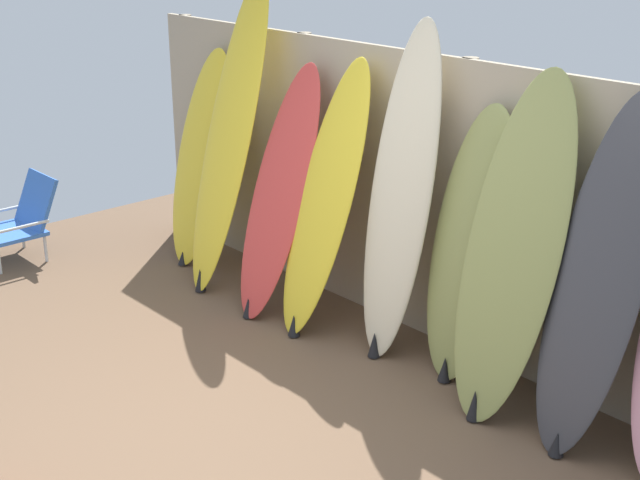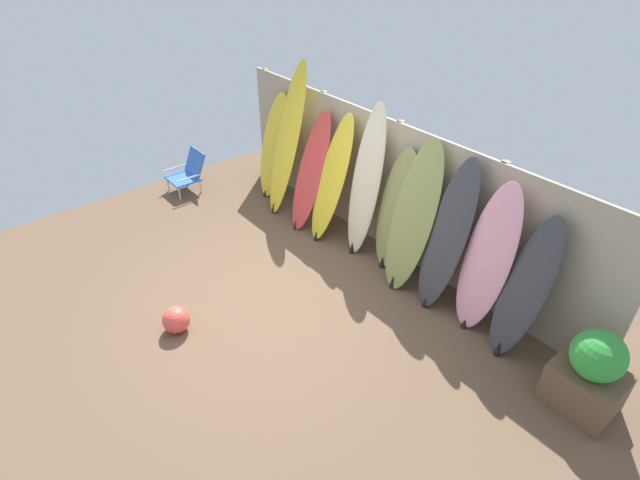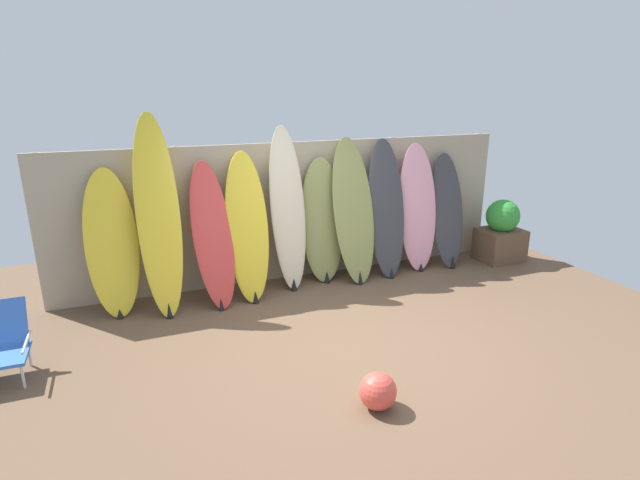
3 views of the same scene
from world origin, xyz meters
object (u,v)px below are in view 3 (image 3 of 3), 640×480
object	(u,v)px
surfboard_charcoal_7	(386,210)
beach_ball	(378,391)
surfboard_cream_4	(288,210)
surfboard_olive_6	(354,212)
surfboard_yellow_1	(158,217)
surfboard_yellow_3	(247,227)
surfboard_pink_8	(418,208)
planter_box	(501,233)
surfboard_yellow_0	(112,244)
surfboard_charcoal_9	(448,212)
surfboard_red_2	(213,236)
surfboard_olive_5	(323,221)

from	to	relation	value
surfboard_charcoal_7	beach_ball	bearing A→B (deg)	-119.57
surfboard_cream_4	surfboard_olive_6	world-z (taller)	surfboard_cream_4
surfboard_yellow_1	surfboard_yellow_3	size ratio (longest dim) A/B	1.27
surfboard_pink_8	planter_box	distance (m)	1.42
surfboard_yellow_0	surfboard_charcoal_9	world-z (taller)	surfboard_yellow_0
surfboard_charcoal_7	surfboard_cream_4	bearing A→B (deg)	177.74
surfboard_yellow_3	beach_ball	distance (m)	2.72
surfboard_olive_6	surfboard_charcoal_7	size ratio (longest dim) A/B	1.02
surfboard_charcoal_7	surfboard_charcoal_9	distance (m)	1.00
surfboard_cream_4	surfboard_olive_6	distance (m)	0.88
surfboard_charcoal_7	surfboard_pink_8	size ratio (longest dim) A/B	1.05
surfboard_red_2	surfboard_olive_5	xyz separation A→B (m)	(1.45, 0.19, -0.02)
surfboard_pink_8	surfboard_cream_4	bearing A→B (deg)	179.45
surfboard_charcoal_7	planter_box	distance (m)	1.91
surfboard_pink_8	surfboard_charcoal_9	xyz separation A→B (m)	(0.48, -0.03, -0.08)
surfboard_yellow_0	surfboard_cream_4	xyz separation A→B (m)	(2.05, 0.01, 0.20)
surfboard_red_2	surfboard_olive_6	size ratio (longest dim) A/B	0.89
surfboard_olive_6	planter_box	bearing A→B (deg)	-3.16
surfboard_yellow_3	surfboard_cream_4	xyz separation A→B (m)	(0.55, 0.11, 0.14)
surfboard_olive_6	beach_ball	bearing A→B (deg)	-111.06
surfboard_yellow_1	surfboard_charcoal_9	xyz separation A→B (m)	(3.88, 0.07, -0.32)
surfboard_yellow_1	beach_ball	world-z (taller)	surfboard_yellow_1
surfboard_red_2	surfboard_cream_4	size ratio (longest dim) A/B	0.82
surfboard_olive_6	surfboard_charcoal_9	bearing A→B (deg)	1.15
beach_ball	surfboard_red_2	bearing A→B (deg)	107.71
surfboard_olive_6	surfboard_charcoal_9	world-z (taller)	surfboard_olive_6
surfboard_yellow_0	surfboard_red_2	size ratio (longest dim) A/B	0.98
surfboard_charcoal_9	beach_ball	bearing A→B (deg)	-133.15
surfboard_charcoal_9	beach_ball	size ratio (longest dim) A/B	5.21
surfboard_red_2	surfboard_olive_5	distance (m)	1.46
surfboard_olive_5	surfboard_charcoal_9	distance (m)	1.86
surfboard_yellow_1	surfboard_yellow_3	world-z (taller)	surfboard_yellow_1
surfboard_red_2	surfboard_charcoal_9	distance (m)	3.31
surfboard_red_2	surfboard_yellow_3	xyz separation A→B (m)	(0.42, 0.03, 0.05)
surfboard_cream_4	surfboard_red_2	bearing A→B (deg)	-171.87
surfboard_cream_4	surfboard_pink_8	xyz separation A→B (m)	(1.87, -0.02, -0.14)
surfboard_red_2	surfboard_charcoal_7	size ratio (longest dim) A/B	0.91
surfboard_charcoal_9	planter_box	distance (m)	0.94
surfboard_charcoal_9	surfboard_olive_5	bearing A→B (deg)	176.99
surfboard_yellow_0	surfboard_olive_6	xyz separation A→B (m)	(2.92, -0.06, 0.11)
surfboard_red_2	surfboard_charcoal_9	size ratio (longest dim) A/B	1.05
surfboard_yellow_0	surfboard_yellow_1	size ratio (longest dim) A/B	0.73
surfboard_yellow_3	surfboard_charcoal_7	size ratio (longest dim) A/B	0.96
surfboard_yellow_0	surfboard_yellow_1	xyz separation A→B (m)	(0.51, -0.10, 0.29)
surfboard_yellow_1	surfboard_red_2	world-z (taller)	surfboard_yellow_1
surfboard_yellow_3	surfboard_cream_4	bearing A→B (deg)	11.18
surfboard_yellow_1	surfboard_red_2	size ratio (longest dim) A/B	1.34
surfboard_red_2	surfboard_olive_5	world-z (taller)	surfboard_red_2
surfboard_yellow_1	surfboard_pink_8	xyz separation A→B (m)	(3.40, 0.09, -0.23)
surfboard_yellow_3	surfboard_olive_5	distance (m)	1.05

